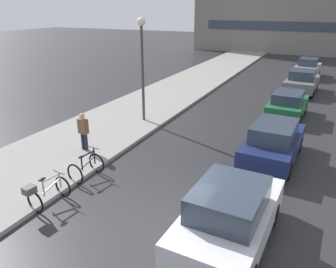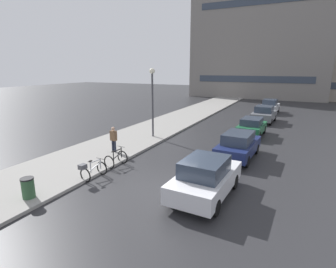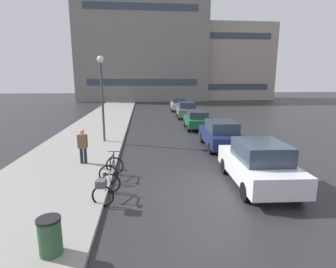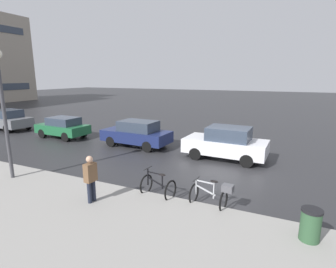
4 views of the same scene
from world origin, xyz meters
name	(u,v)px [view 3 (image 3 of 4)]	position (x,y,z in m)	size (l,w,h in m)	color
ground_plane	(208,189)	(0.00, 0.00, 0.00)	(140.00, 140.00, 0.00)	#28282B
sidewalk_kerb	(92,134)	(-6.00, 10.00, 0.07)	(4.80, 60.00, 0.14)	gray
bicycle_nearest	(106,187)	(-3.58, -0.66, 0.50)	(0.83, 1.41, 0.99)	black
bicycle_second	(112,169)	(-3.61, 1.32, 0.41)	(0.88, 1.18, 1.03)	black
car_white	(258,164)	(1.91, 0.15, 0.85)	(2.13, 4.27, 1.70)	silver
car_navy	(221,134)	(2.13, 5.70, 0.81)	(2.03, 4.33, 1.60)	navy
car_green	(197,120)	(1.97, 11.64, 0.75)	(1.93, 3.79, 1.45)	#1E6038
car_grey	(187,110)	(2.18, 17.86, 0.81)	(2.18, 4.23, 1.63)	slate
car_silver	(178,104)	(2.14, 23.96, 0.81)	(2.04, 3.99, 1.64)	#B2B5BA
pedestrian	(83,146)	(-5.07, 3.05, 0.98)	(0.42, 0.28, 1.73)	#1E2333
streetlamp	(102,86)	(-4.76, 7.50, 3.52)	(0.40, 0.40, 5.27)	#424247
trash_bin	(50,239)	(-4.40, -3.41, 0.50)	(0.52, 0.52, 0.99)	#2D5133
building_facade_main	(142,48)	(-2.22, 42.41, 9.57)	(23.30, 9.05, 19.15)	gray
building_facade_side	(226,63)	(14.49, 44.41, 7.10)	(16.72, 9.41, 14.20)	#9E9384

